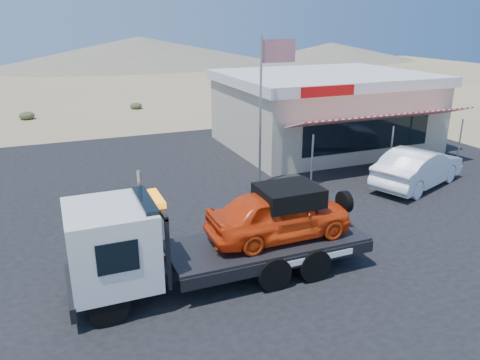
{
  "coord_description": "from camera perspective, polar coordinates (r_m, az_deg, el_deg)",
  "views": [
    {
      "loc": [
        -3.19,
        -12.53,
        6.62
      ],
      "look_at": [
        2.44,
        1.17,
        1.5
      ],
      "focal_mm": 35.0,
      "sensor_mm": 36.0,
      "label": 1
    }
  ],
  "objects": [
    {
      "name": "asphalt_lot",
      "position": [
        17.66,
        -3.57,
        -2.95
      ],
      "size": [
        32.0,
        24.0,
        0.02
      ],
      "primitive_type": "cube",
      "color": "black",
      "rests_on": "ground"
    },
    {
      "name": "ground",
      "position": [
        14.53,
        -7.23,
        -8.2
      ],
      "size": [
        120.0,
        120.0,
        0.0
      ],
      "primitive_type": "plane",
      "color": "#977C55",
      "rests_on": "ground"
    },
    {
      "name": "jerky_store",
      "position": [
        25.91,
        10.1,
        8.49
      ],
      "size": [
        10.4,
        9.97,
        3.9
      ],
      "color": "#C0B491",
      "rests_on": "asphalt_lot"
    },
    {
      "name": "tow_truck",
      "position": [
        12.16,
        -2.9,
        -6.34
      ],
      "size": [
        7.8,
        2.31,
        2.61
      ],
      "color": "black",
      "rests_on": "asphalt_lot"
    },
    {
      "name": "flagpole",
      "position": [
        19.09,
        3.19,
        10.44
      ],
      "size": [
        1.55,
        0.1,
        6.0
      ],
      "color": "#99999E",
      "rests_on": "asphalt_lot"
    },
    {
      "name": "white_sedan",
      "position": [
        20.62,
        20.9,
        1.45
      ],
      "size": [
        5.15,
        3.32,
        1.6
      ],
      "primitive_type": "imported",
      "rotation": [
        0.0,
        0.0,
        1.94
      ],
      "color": "white",
      "rests_on": "asphalt_lot"
    }
  ]
}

